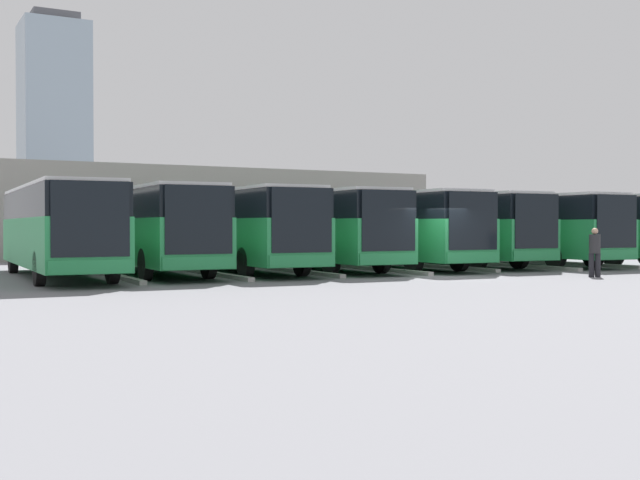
{
  "coord_description": "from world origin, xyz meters",
  "views": [
    {
      "loc": [
        17.74,
        23.54,
        1.82
      ],
      "look_at": [
        1.59,
        -6.15,
        1.25
      ],
      "focal_mm": 45.0,
      "sensor_mm": 36.0,
      "label": 1
    }
  ],
  "objects_px": {
    "bus_1": "(517,227)",
    "pedestrian": "(595,251)",
    "bus_0": "(571,227)",
    "bus_7": "(58,227)",
    "bus_4": "(313,227)",
    "bus_3": "(387,227)",
    "bus_6": "(149,227)",
    "bus_2": "(446,227)",
    "bus_5": "(237,227)"
  },
  "relations": [
    {
      "from": "bus_0",
      "to": "bus_5",
      "type": "xyz_separation_m",
      "value": [
        17.66,
        -0.74,
        0.0
      ]
    },
    {
      "from": "bus_4",
      "to": "bus_6",
      "type": "height_order",
      "value": "same"
    },
    {
      "from": "bus_1",
      "to": "bus_0",
      "type": "bearing_deg",
      "value": -178.15
    },
    {
      "from": "bus_4",
      "to": "bus_6",
      "type": "bearing_deg",
      "value": 1.05
    },
    {
      "from": "bus_0",
      "to": "bus_2",
      "type": "height_order",
      "value": "same"
    },
    {
      "from": "bus_5",
      "to": "bus_2",
      "type": "bearing_deg",
      "value": -177.26
    },
    {
      "from": "bus_5",
      "to": "bus_6",
      "type": "xyz_separation_m",
      "value": [
        3.53,
        -0.23,
        0.0
      ]
    },
    {
      "from": "bus_1",
      "to": "bus_4",
      "type": "relative_size",
      "value": 1.0
    },
    {
      "from": "bus_5",
      "to": "pedestrian",
      "type": "xyz_separation_m",
      "value": [
        -9.98,
        9.34,
        -0.86
      ]
    },
    {
      "from": "bus_4",
      "to": "bus_0",
      "type": "bearing_deg",
      "value": 178.45
    },
    {
      "from": "bus_1",
      "to": "bus_3",
      "type": "xyz_separation_m",
      "value": [
        7.07,
        -0.5,
        0.0
      ]
    },
    {
      "from": "bus_3",
      "to": "bus_7",
      "type": "bearing_deg",
      "value": 3.26
    },
    {
      "from": "bus_6",
      "to": "pedestrian",
      "type": "height_order",
      "value": "bus_6"
    },
    {
      "from": "bus_3",
      "to": "bus_5",
      "type": "relative_size",
      "value": 1.0
    },
    {
      "from": "bus_6",
      "to": "bus_7",
      "type": "xyz_separation_m",
      "value": [
        3.53,
        0.79,
        0.0
      ]
    },
    {
      "from": "bus_3",
      "to": "bus_6",
      "type": "bearing_deg",
      "value": -0.54
    },
    {
      "from": "bus_3",
      "to": "pedestrian",
      "type": "relative_size",
      "value": 7.02
    },
    {
      "from": "bus_1",
      "to": "bus_6",
      "type": "distance_m",
      "value": 17.69
    },
    {
      "from": "bus_5",
      "to": "pedestrian",
      "type": "relative_size",
      "value": 7.02
    },
    {
      "from": "bus_7",
      "to": "bus_2",
      "type": "bearing_deg",
      "value": -175.77
    },
    {
      "from": "bus_5",
      "to": "bus_1",
      "type": "bearing_deg",
      "value": 178.95
    },
    {
      "from": "bus_0",
      "to": "bus_7",
      "type": "distance_m",
      "value": 24.73
    },
    {
      "from": "bus_6",
      "to": "bus_0",
      "type": "bearing_deg",
      "value": 179.32
    },
    {
      "from": "bus_0",
      "to": "bus_3",
      "type": "xyz_separation_m",
      "value": [
        10.6,
        -0.51,
        0.0
      ]
    },
    {
      "from": "bus_6",
      "to": "bus_5",
      "type": "bearing_deg",
      "value": 178.26
    },
    {
      "from": "bus_2",
      "to": "bus_4",
      "type": "relative_size",
      "value": 1.0
    },
    {
      "from": "bus_4",
      "to": "bus_3",
      "type": "bearing_deg",
      "value": 176.29
    },
    {
      "from": "bus_1",
      "to": "pedestrian",
      "type": "bearing_deg",
      "value": 66.17
    },
    {
      "from": "bus_1",
      "to": "bus_2",
      "type": "bearing_deg",
      "value": -12.14
    },
    {
      "from": "bus_3",
      "to": "bus_4",
      "type": "xyz_separation_m",
      "value": [
        3.53,
        -0.35,
        0.0
      ]
    },
    {
      "from": "bus_0",
      "to": "bus_5",
      "type": "distance_m",
      "value": 17.68
    },
    {
      "from": "bus_3",
      "to": "bus_0",
      "type": "bearing_deg",
      "value": 179.18
    },
    {
      "from": "bus_4",
      "to": "bus_5",
      "type": "relative_size",
      "value": 1.0
    },
    {
      "from": "bus_2",
      "to": "bus_6",
      "type": "xyz_separation_m",
      "value": [
        14.13,
        -0.07,
        0.0
      ]
    },
    {
      "from": "bus_1",
      "to": "pedestrian",
      "type": "height_order",
      "value": "bus_1"
    },
    {
      "from": "bus_7",
      "to": "bus_4",
      "type": "bearing_deg",
      "value": -174.42
    },
    {
      "from": "bus_1",
      "to": "bus_6",
      "type": "bearing_deg",
      "value": -1.19
    },
    {
      "from": "bus_2",
      "to": "bus_1",
      "type": "bearing_deg",
      "value": 167.86
    },
    {
      "from": "bus_0",
      "to": "bus_2",
      "type": "distance_m",
      "value": 7.12
    },
    {
      "from": "bus_0",
      "to": "bus_1",
      "type": "height_order",
      "value": "same"
    },
    {
      "from": "bus_0",
      "to": "bus_7",
      "type": "height_order",
      "value": "same"
    },
    {
      "from": "bus_4",
      "to": "bus_6",
      "type": "distance_m",
      "value": 7.07
    },
    {
      "from": "bus_5",
      "to": "bus_7",
      "type": "xyz_separation_m",
      "value": [
        7.07,
        0.56,
        0.0
      ]
    },
    {
      "from": "bus_3",
      "to": "bus_6",
      "type": "xyz_separation_m",
      "value": [
        10.6,
        -0.46,
        0.0
      ]
    },
    {
      "from": "bus_3",
      "to": "bus_6",
      "type": "relative_size",
      "value": 1.0
    },
    {
      "from": "bus_4",
      "to": "bus_2",
      "type": "bearing_deg",
      "value": -177.81
    },
    {
      "from": "bus_4",
      "to": "bus_7",
      "type": "bearing_deg",
      "value": 5.58
    },
    {
      "from": "bus_3",
      "to": "pedestrian",
      "type": "distance_m",
      "value": 9.6
    },
    {
      "from": "bus_4",
      "to": "bus_5",
      "type": "height_order",
      "value": "same"
    },
    {
      "from": "pedestrian",
      "to": "bus_1",
      "type": "bearing_deg",
      "value": 102.6
    }
  ]
}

